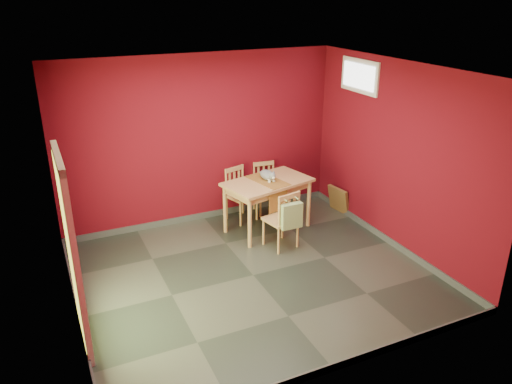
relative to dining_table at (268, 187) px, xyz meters
name	(u,v)px	position (x,y,z in m)	size (l,w,h in m)	color
ground	(253,275)	(-0.79, -1.18, -0.72)	(4.50, 4.50, 0.00)	#2D342D
room_shell	(253,272)	(-0.79, -1.18, -0.67)	(4.50, 4.50, 4.50)	#5F0915
doorway	(70,248)	(-3.02, -1.58, 0.40)	(0.06, 1.01, 2.13)	#B7D838
window	(359,76)	(1.44, -0.18, 1.63)	(0.05, 0.90, 0.50)	white
outlet_plate	(288,187)	(0.81, 0.81, -0.42)	(0.08, 0.01, 0.12)	silver
dining_table	(268,187)	(0.00, 0.00, 0.00)	(1.45, 1.04, 0.82)	tan
table_runner	(271,187)	(0.00, -0.12, 0.05)	(0.50, 0.80, 0.37)	#8F5C24
chair_far_left	(240,194)	(-0.24, 0.53, -0.27)	(0.52, 0.52, 0.88)	tan
chair_far_right	(266,187)	(0.29, 0.64, -0.28)	(0.44, 0.44, 0.86)	tan
chair_near	(283,219)	(-0.06, -0.63, -0.26)	(0.49, 0.49, 0.90)	tan
tote_bag	(292,216)	(-0.04, -0.85, -0.13)	(0.32, 0.19, 0.44)	#8FA96C
cat	(267,173)	(0.02, 0.07, 0.20)	(0.21, 0.40, 0.20)	slate
picture_frame	(339,200)	(1.40, 0.09, -0.50)	(0.21, 0.46, 0.45)	brown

